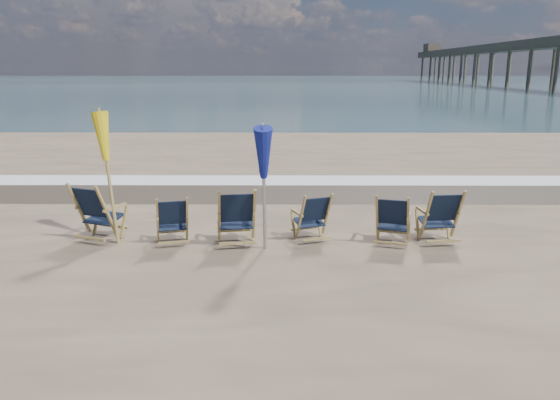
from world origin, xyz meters
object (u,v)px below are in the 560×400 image
(beach_chair_4, at_px, (408,222))
(beach_chair_5, at_px, (458,216))
(umbrella_yellow, at_px, (107,143))
(umbrella_blue, at_px, (264,154))
(beach_chair_0, at_px, (107,214))
(beach_chair_1, at_px, (187,220))
(beach_chair_2, at_px, (254,217))
(fishing_pier, at_px, (549,57))
(beach_chair_3, at_px, (327,216))

(beach_chair_4, xyz_separation_m, beach_chair_5, (0.92, 0.21, 0.04))
(umbrella_yellow, relative_size, umbrella_blue, 1.04)
(beach_chair_0, xyz_separation_m, beach_chair_1, (1.41, -0.01, -0.10))
(beach_chair_5, distance_m, umbrella_blue, 3.63)
(beach_chair_0, distance_m, umbrella_yellow, 1.24)
(beach_chair_2, bearing_deg, umbrella_yellow, -15.09)
(umbrella_blue, height_order, fishing_pier, fishing_pier)
(beach_chair_3, distance_m, beach_chair_5, 2.28)
(beach_chair_3, height_order, beach_chair_4, beach_chair_4)
(beach_chair_5, bearing_deg, beach_chair_3, -11.55)
(beach_chair_2, bearing_deg, beach_chair_4, 169.70)
(beach_chair_1, xyz_separation_m, beach_chair_4, (3.83, -0.16, 0.02))
(beach_chair_0, distance_m, beach_chair_5, 6.16)
(beach_chair_1, bearing_deg, beach_chair_3, 171.33)
(beach_chair_1, bearing_deg, fishing_pier, -133.53)
(beach_chair_1, height_order, umbrella_yellow, umbrella_yellow)
(beach_chair_2, height_order, beach_chair_4, beach_chair_2)
(beach_chair_0, xyz_separation_m, beach_chair_3, (3.89, 0.24, -0.09))
(beach_chair_2, relative_size, beach_chair_4, 1.13)
(beach_chair_3, relative_size, beach_chair_4, 0.97)
(beach_chair_2, height_order, umbrella_yellow, umbrella_yellow)
(beach_chair_1, xyz_separation_m, umbrella_yellow, (-1.37, 0.18, 1.32))
(umbrella_yellow, bearing_deg, fishing_pier, 60.08)
(beach_chair_0, distance_m, beach_chair_2, 2.59)
(beach_chair_1, height_order, umbrella_blue, umbrella_blue)
(beach_chair_1, distance_m, umbrella_blue, 1.93)
(umbrella_yellow, height_order, umbrella_blue, umbrella_yellow)
(beach_chair_1, height_order, beach_chair_5, beach_chair_5)
(beach_chair_1, bearing_deg, beach_chair_5, 166.01)
(beach_chair_5, distance_m, umbrella_yellow, 6.25)
(beach_chair_3, distance_m, fishing_pier, 80.41)
(beach_chair_2, bearing_deg, beach_chair_5, 173.39)
(beach_chair_1, bearing_deg, beach_chair_2, 160.78)
(beach_chair_4, bearing_deg, umbrella_blue, 25.01)
(beach_chair_0, height_order, beach_chair_1, beach_chair_0)
(umbrella_blue, relative_size, fishing_pier, 0.02)
(beach_chair_5, bearing_deg, beach_chair_0, -5.95)
(beach_chair_5, relative_size, fishing_pier, 0.01)
(beach_chair_3, xyz_separation_m, fishing_pier, (37.15, 71.19, 4.19))
(beach_chair_0, height_order, fishing_pier, fishing_pier)
(beach_chair_0, xyz_separation_m, fishing_pier, (41.04, 71.43, 4.10))
(beach_chair_1, bearing_deg, umbrella_yellow, -22.05)
(umbrella_blue, bearing_deg, beach_chair_1, 159.26)
(umbrella_blue, bearing_deg, beach_chair_0, 169.22)
(beach_chair_5, bearing_deg, umbrella_yellow, -7.55)
(umbrella_yellow, xyz_separation_m, fishing_pier, (41.00, 71.26, 2.87))
(beach_chair_0, relative_size, fishing_pier, 0.01)
(beach_chair_4, relative_size, umbrella_blue, 0.42)
(umbrella_yellow, bearing_deg, beach_chair_5, -1.30)
(umbrella_yellow, bearing_deg, beach_chair_3, 1.06)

